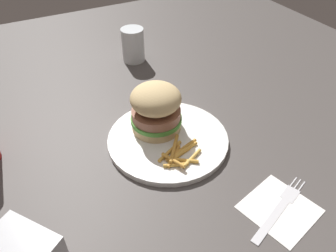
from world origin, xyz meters
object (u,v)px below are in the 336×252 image
object	(u,v)px
sandwich	(156,108)
fork	(280,207)
napkin	(280,209)
plate	(168,139)
fries_pile	(178,155)
drink_glass	(133,47)

from	to	relation	value
sandwich	fork	bearing A→B (deg)	-160.75
napkin	plate	bearing A→B (deg)	20.29
napkin	fork	size ratio (longest dim) A/B	0.66
fries_pile	fork	xyz separation A→B (m)	(-0.18, -0.10, -0.01)
napkin	fork	bearing A→B (deg)	-68.69
sandwich	drink_glass	bearing A→B (deg)	-14.64
napkin	drink_glass	bearing A→B (deg)	1.19
drink_glass	plate	bearing A→B (deg)	168.01
fork	drink_glass	xyz separation A→B (m)	(0.60, 0.01, 0.04)
fries_pile	drink_glass	size ratio (longest dim) A/B	1.02
fries_pile	sandwich	bearing A→B (deg)	-0.69
napkin	fries_pile	bearing A→B (deg)	28.31
fries_pile	drink_glass	world-z (taller)	drink_glass
plate	drink_glass	size ratio (longest dim) A/B	2.63
fork	drink_glass	bearing A→B (deg)	1.33
plate	fork	world-z (taller)	plate
sandwich	napkin	world-z (taller)	sandwich
fork	fries_pile	bearing A→B (deg)	28.75
drink_glass	fork	bearing A→B (deg)	-178.67
plate	sandwich	xyz separation A→B (m)	(0.04, 0.01, 0.06)
plate	napkin	size ratio (longest dim) A/B	2.29
plate	fries_pile	world-z (taller)	fries_pile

